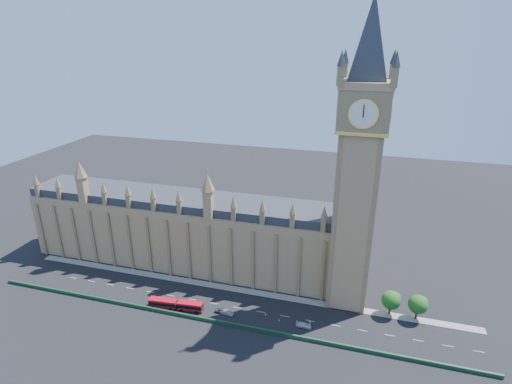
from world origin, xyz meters
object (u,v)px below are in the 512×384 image
(car_grey, at_px, (222,310))
(car_white, at_px, (304,325))
(red_bus, at_px, (176,304))
(car_silver, at_px, (227,313))

(car_grey, bearing_deg, car_white, -96.26)
(red_bus, xyz_separation_m, car_grey, (15.23, 2.34, -0.85))
(red_bus, bearing_deg, car_white, -1.86)
(red_bus, bearing_deg, car_silver, 0.47)
(red_bus, distance_m, car_silver, 17.23)
(car_white, bearing_deg, car_silver, 92.30)
(car_silver, xyz_separation_m, car_white, (24.60, 0.79, -0.02))
(car_grey, height_order, car_white, car_grey)
(car_silver, bearing_deg, car_grey, 79.94)
(red_bus, relative_size, car_white, 3.81)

